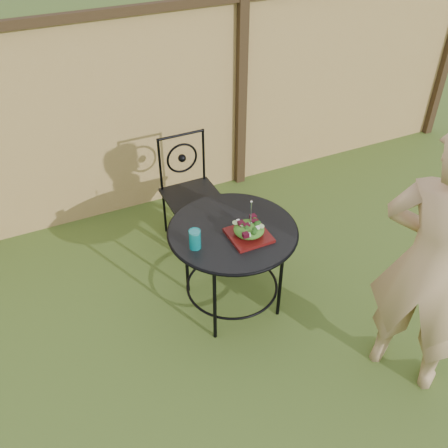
# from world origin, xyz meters

# --- Properties ---
(ground) EXTENTS (60.00, 60.00, 0.00)m
(ground) POSITION_xyz_m (0.00, 0.00, 0.00)
(ground) COLOR #294315
(ground) RESTS_ON ground
(fence) EXTENTS (8.00, 0.12, 1.90)m
(fence) POSITION_xyz_m (-0.00, 2.19, 0.95)
(fence) COLOR #DDB66D
(fence) RESTS_ON ground
(patio_table) EXTENTS (0.92, 0.92, 0.72)m
(patio_table) POSITION_xyz_m (0.46, 0.60, 0.59)
(patio_table) COLOR black
(patio_table) RESTS_ON ground
(patio_chair) EXTENTS (0.46, 0.46, 0.95)m
(patio_chair) POSITION_xyz_m (0.50, 1.51, 0.50)
(patio_chair) COLOR black
(patio_chair) RESTS_ON ground
(diner) EXTENTS (0.72, 0.80, 1.85)m
(diner) POSITION_xyz_m (1.24, -0.44, 0.92)
(diner) COLOR tan
(diner) RESTS_ON ground
(salad_plate) EXTENTS (0.27, 0.27, 0.02)m
(salad_plate) POSITION_xyz_m (0.52, 0.48, 0.74)
(salad_plate) COLOR #45090A
(salad_plate) RESTS_ON patio_table
(salad) EXTENTS (0.21, 0.21, 0.08)m
(salad) POSITION_xyz_m (0.52, 0.48, 0.79)
(salad) COLOR #235614
(salad) RESTS_ON salad_plate
(fork) EXTENTS (0.01, 0.01, 0.18)m
(fork) POSITION_xyz_m (0.53, 0.48, 0.92)
(fork) COLOR silver
(fork) RESTS_ON salad
(drinking_glass) EXTENTS (0.08, 0.08, 0.14)m
(drinking_glass) POSITION_xyz_m (0.15, 0.53, 0.79)
(drinking_glass) COLOR #0A7A7E
(drinking_glass) RESTS_ON patio_table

